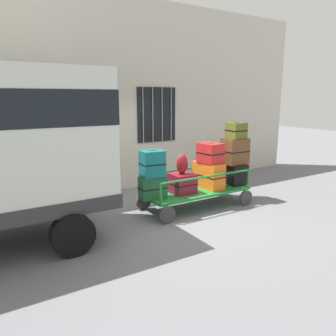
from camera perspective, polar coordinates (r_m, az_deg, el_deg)
name	(u,v)px	position (r m, az deg, el deg)	size (l,w,h in m)	color
ground_plane	(173,211)	(7.35, 0.92, -7.49)	(40.00, 40.00, 0.00)	slate
building_wall	(126,96)	(9.02, -7.39, 12.23)	(12.00, 0.38, 5.00)	beige
luggage_cart	(196,193)	(7.53, 4.86, -4.33)	(2.52, 1.07, 0.41)	#1E722D
cart_railing	(196,175)	(7.42, 4.91, -1.18)	(2.41, 0.93, 0.43)	#1E722D
suitcase_left_bottom	(153,188)	(6.82, -2.68, -3.43)	(0.58, 0.37, 0.47)	#194C28
suitcase_left_middle	(152,164)	(6.71, -2.77, 0.77)	(0.50, 0.42, 0.54)	#0F5960
suitcase_midleft_bottom	(182,183)	(7.25, 2.43, -2.64)	(0.51, 0.52, 0.44)	maroon
suitcase_center_bottom	(208,175)	(7.69, 7.04, -1.22)	(0.40, 0.80, 0.60)	orange
suitcase_center_middle	(210,153)	(7.55, 7.34, 2.62)	(0.44, 0.57, 0.46)	#B21E1E
suitcase_midright_bottom	(233,173)	(8.18, 11.27, -0.94)	(0.48, 0.65, 0.50)	black
suitcase_midright_middle	(235,151)	(8.06, 11.54, 2.91)	(0.59, 0.48, 0.62)	brown
suitcase_midright_top	(236,130)	(7.98, 11.77, 6.43)	(0.40, 0.39, 0.37)	#4C5119
backpack	(182,164)	(7.11, 2.47, 0.71)	(0.27, 0.22, 0.44)	maroon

